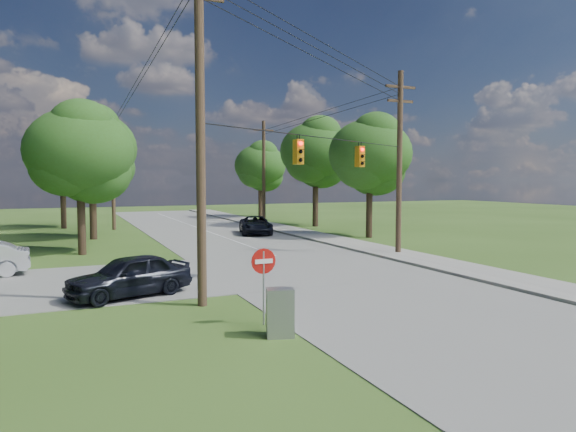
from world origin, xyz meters
name	(u,v)px	position (x,y,z in m)	size (l,w,h in m)	color
ground	(327,296)	(0.00, 0.00, 0.00)	(140.00, 140.00, 0.00)	#38581D
main_road	(315,270)	(2.00, 5.00, 0.01)	(10.00, 100.00, 0.03)	gray
sidewalk_east	(429,260)	(8.70, 5.00, 0.06)	(2.60, 100.00, 0.12)	#AAA89F
pole_sw	(200,122)	(-4.60, 0.40, 6.23)	(2.00, 0.32, 12.00)	#4F3729
pole_ne	(399,160)	(8.90, 8.00, 5.47)	(2.00, 0.32, 10.50)	#4F3729
pole_north_e	(264,171)	(8.90, 30.00, 5.13)	(2.00, 0.32, 10.00)	#4F3729
pole_north_w	(113,170)	(-5.00, 30.00, 5.13)	(2.00, 0.32, 10.00)	#4F3729
power_lines	(257,96)	(1.50, 11.54, 9.15)	(13.93, 29.62, 4.93)	black
traffic_signals	(332,154)	(2.55, 4.43, 5.50)	(4.91, 3.27, 1.05)	orange
tree_w_near	(80,151)	(-8.00, 15.00, 5.92)	(6.00, 6.00, 8.40)	#412C20
tree_w_mid	(91,148)	(-7.00, 23.00, 6.58)	(6.40, 6.40, 9.22)	#412C20
tree_w_far	(62,158)	(-9.00, 33.00, 6.25)	(6.00, 6.00, 8.73)	#412C20
tree_e_near	(370,154)	(12.00, 16.00, 6.25)	(6.20, 6.20, 8.81)	#412C20
tree_e_mid	(316,152)	(12.50, 26.00, 6.91)	(6.60, 6.60, 9.64)	#412C20
tree_e_far	(260,166)	(11.50, 38.00, 5.92)	(5.80, 5.80, 8.32)	#412C20
car_cross_dark	(129,276)	(-6.74, 2.70, 0.80)	(1.82, 4.53, 1.54)	black
car_main_north	(256,225)	(4.97, 21.52, 0.74)	(2.34, 5.08, 1.41)	black
control_cabinet	(280,313)	(-3.50, -3.89, 0.67)	(0.74, 0.54, 1.34)	gray
do_not_enter_sign	(264,269)	(-3.50, -2.62, 1.67)	(0.76, 0.08, 2.29)	gray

